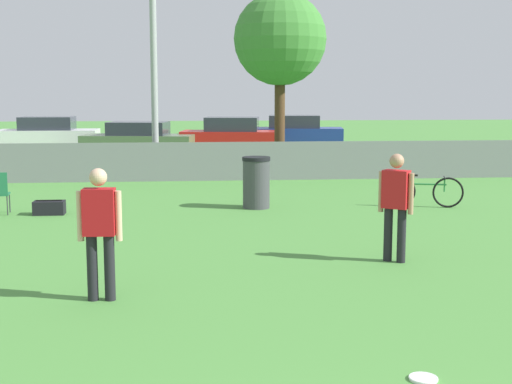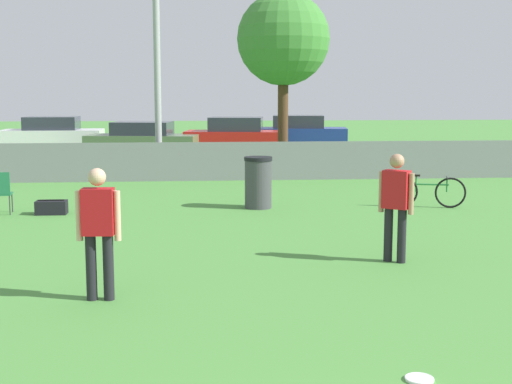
# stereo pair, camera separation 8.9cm
# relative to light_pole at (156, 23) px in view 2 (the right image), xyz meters

# --- Properties ---
(fence_backline) EXTENTS (27.75, 0.07, 1.21)m
(fence_backline) POSITION_rel_light_pole_xyz_m (2.34, -1.39, -3.95)
(fence_backline) COLOR gray
(fence_backline) RESTS_ON ground_plane
(light_pole) EXTENTS (0.90, 0.36, 7.52)m
(light_pole) POSITION_rel_light_pole_xyz_m (0.00, 0.00, 0.00)
(light_pole) COLOR #9E9EA3
(light_pole) RESTS_ON ground_plane
(tree_near_pole) EXTENTS (2.81, 2.81, 5.50)m
(tree_near_pole) POSITION_rel_light_pole_xyz_m (3.79, 0.28, -0.44)
(tree_near_pole) COLOR #4C331E
(tree_near_pole) RESTS_ON ground_plane
(player_thrower_red) EXTENTS (0.45, 0.40, 1.62)m
(player_thrower_red) POSITION_rel_light_pole_xyz_m (4.04, -11.39, -3.57)
(player_thrower_red) COLOR black
(player_thrower_red) RESTS_ON ground_plane
(player_defender_red) EXTENTS (0.54, 0.24, 1.62)m
(player_defender_red) POSITION_rel_light_pole_xyz_m (-0.07, -13.01, -3.57)
(player_defender_red) COLOR black
(player_defender_red) RESTS_ON ground_plane
(frisbee_disc) EXTENTS (0.26, 0.26, 0.03)m
(frisbee_disc) POSITION_rel_light_pole_xyz_m (3.04, -15.73, -4.48)
(frisbee_disc) COLOR white
(frisbee_disc) RESTS_ON ground_plane
(folding_chair_sideline) EXTENTS (0.47, 0.47, 0.89)m
(folding_chair_sideline) POSITION_rel_light_pole_xyz_m (-2.92, -6.66, -4.00)
(folding_chair_sideline) COLOR #333338
(folding_chair_sideline) RESTS_ON ground_plane
(bicycle_sideline) EXTENTS (1.65, 0.57, 0.72)m
(bicycle_sideline) POSITION_rel_light_pole_xyz_m (6.13, -6.50, -4.15)
(bicycle_sideline) COLOR black
(bicycle_sideline) RESTS_ON ground_plane
(trash_bin) EXTENTS (0.61, 0.61, 1.12)m
(trash_bin) POSITION_rel_light_pole_xyz_m (2.45, -6.28, -3.93)
(trash_bin) COLOR #3F3F44
(trash_bin) RESTS_ON ground_plane
(gear_bag_sideline) EXTENTS (0.63, 0.34, 0.31)m
(gear_bag_sideline) POSITION_rel_light_pole_xyz_m (-1.88, -6.71, -4.36)
(gear_bag_sideline) COLOR black
(gear_bag_sideline) RESTS_ON ground_plane
(parked_car_white) EXTENTS (4.15, 1.83, 1.47)m
(parked_car_white) POSITION_rel_light_pole_xyz_m (-4.92, 9.16, -3.79)
(parked_car_white) COLOR black
(parked_car_white) RESTS_ON ground_plane
(parked_car_olive) EXTENTS (4.46, 2.47, 1.36)m
(parked_car_olive) POSITION_rel_light_pole_xyz_m (-0.94, 6.34, -3.84)
(parked_car_olive) COLOR black
(parked_car_olive) RESTS_ON ground_plane
(parked_car_red) EXTENTS (4.26, 2.36, 1.50)m
(parked_car_red) POSITION_rel_light_pole_xyz_m (2.74, 7.20, -3.78)
(parked_car_red) COLOR black
(parked_car_red) RESTS_ON ground_plane
(parked_car_blue) EXTENTS (4.46, 2.34, 1.47)m
(parked_car_blue) POSITION_rel_light_pole_xyz_m (5.67, 9.89, -3.80)
(parked_car_blue) COLOR black
(parked_car_blue) RESTS_ON ground_plane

